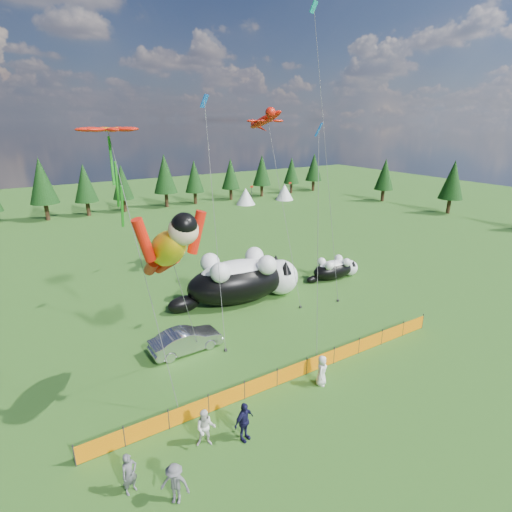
{
  "coord_description": "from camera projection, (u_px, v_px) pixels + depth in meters",
  "views": [
    {
      "loc": [
        -11.34,
        -17.73,
        13.5
      ],
      "look_at": [
        1.98,
        4.0,
        4.8
      ],
      "focal_mm": 28.0,
      "sensor_mm": 36.0,
      "label": 1
    }
  ],
  "objects": [
    {
      "name": "spectator_e",
      "position": [
        322.0,
        370.0,
        21.25
      ],
      "size": [
        1.0,
        0.95,
        1.72
      ],
      "primitive_type": "imported",
      "rotation": [
        0.0,
        0.0,
        0.66
      ],
      "color": "silver",
      "rests_on": "ground"
    },
    {
      "name": "diamond_kite_b",
      "position": [
        315.0,
        21.0,
        29.81
      ],
      "size": [
        1.82,
        6.32,
        22.61
      ],
      "color": "#0DA290",
      "rests_on": "ground"
    },
    {
      "name": "cat_large",
      "position": [
        243.0,
        279.0,
        30.94
      ],
      "size": [
        10.71,
        4.69,
        3.87
      ],
      "rotation": [
        0.0,
        0.0,
        -0.12
      ],
      "color": "black",
      "rests_on": "ground"
    },
    {
      "name": "car",
      "position": [
        186.0,
        340.0,
        24.42
      ],
      "size": [
        4.48,
        1.71,
        1.46
      ],
      "primitive_type": "imported",
      "rotation": [
        0.0,
        0.0,
        1.61
      ],
      "color": "silver",
      "rests_on": "ground"
    },
    {
      "name": "spectator_d",
      "position": [
        175.0,
        484.0,
        14.61
      ],
      "size": [
        1.22,
        1.16,
        1.72
      ],
      "primitive_type": "imported",
      "rotation": [
        0.0,
        0.0,
        -0.7
      ],
      "color": "#59595E",
      "rests_on": "ground"
    },
    {
      "name": "flower_kite",
      "position": [
        108.0,
        133.0,
        17.38
      ],
      "size": [
        3.47,
        5.22,
        13.46
      ],
      "color": "red",
      "rests_on": "ground"
    },
    {
      "name": "spectator_b",
      "position": [
        206.0,
        428.0,
        17.21
      ],
      "size": [
        1.01,
        0.84,
        1.8
      ],
      "primitive_type": "imported",
      "rotation": [
        0.0,
        0.0,
        -0.45
      ],
      "color": "silver",
      "rests_on": "ground"
    },
    {
      "name": "ground",
      "position": [
        263.0,
        354.0,
        24.27
      ],
      "size": [
        160.0,
        160.0,
        0.0
      ],
      "primitive_type": "plane",
      "color": "#133609",
      "rests_on": "ground"
    },
    {
      "name": "spectator_a",
      "position": [
        129.0,
        474.0,
        15.02
      ],
      "size": [
        0.74,
        0.61,
        1.75
      ],
      "primitive_type": "imported",
      "rotation": [
        0.0,
        0.0,
        0.33
      ],
      "color": "#59595E",
      "rests_on": "ground"
    },
    {
      "name": "superhero_kite",
      "position": [
        167.0,
        249.0,
        17.47
      ],
      "size": [
        5.44,
        6.74,
        11.0
      ],
      "color": "yellow",
      "rests_on": "ground"
    },
    {
      "name": "safety_fence",
      "position": [
        292.0,
        372.0,
        21.69
      ],
      "size": [
        22.06,
        0.06,
        1.1
      ],
      "color": "#262626",
      "rests_on": "ground"
    },
    {
      "name": "spectator_c",
      "position": [
        244.0,
        422.0,
        17.5
      ],
      "size": [
        1.24,
        0.87,
        1.91
      ],
      "primitive_type": "imported",
      "rotation": [
        0.0,
        0.0,
        0.29
      ],
      "color": "#16153C",
      "rests_on": "ground"
    },
    {
      "name": "tree_line",
      "position": [
        101.0,
        188.0,
        59.29
      ],
      "size": [
        90.0,
        4.0,
        8.0
      ],
      "primitive_type": null,
      "color": "black",
      "rests_on": "ground"
    },
    {
      "name": "festival_tents",
      "position": [
        184.0,
        203.0,
        61.54
      ],
      "size": [
        50.0,
        3.2,
        2.8
      ],
      "primitive_type": null,
      "color": "white",
      "rests_on": "ground"
    },
    {
      "name": "cat_small",
      "position": [
        335.0,
        269.0,
        35.67
      ],
      "size": [
        5.38,
        2.21,
        1.94
      ],
      "rotation": [
        0.0,
        0.0,
        -0.08
      ],
      "color": "black",
      "rests_on": "ground"
    },
    {
      "name": "diamond_kite_c",
      "position": [
        319.0,
        139.0,
        22.83
      ],
      "size": [
        2.35,
        3.49,
        13.86
      ],
      "color": "#0C51B8",
      "rests_on": "ground"
    },
    {
      "name": "diamond_kite_a",
      "position": [
        205.0,
        110.0,
        25.26
      ],
      "size": [
        2.39,
        6.16,
        15.92
      ],
      "color": "#0C51B8",
      "rests_on": "ground"
    },
    {
      "name": "gecko_kite",
      "position": [
        265.0,
        120.0,
        34.71
      ],
      "size": [
        4.71,
        12.42,
        16.51
      ],
      "color": "red",
      "rests_on": "ground"
    }
  ]
}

